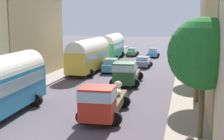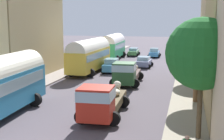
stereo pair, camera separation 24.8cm
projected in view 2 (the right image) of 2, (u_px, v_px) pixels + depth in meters
ground_plane at (128, 71)px, 39.62m from camera, size 154.00×154.00×0.00m
sidewalk_left at (74, 68)px, 41.28m from camera, size 2.50×70.00×0.14m
sidewalk_right at (187, 73)px, 37.93m from camera, size 2.50×70.00×0.14m
building_left_2 at (21, 35)px, 35.11m from camera, size 5.32×12.57×9.42m
parked_bus_1 at (89, 54)px, 38.14m from camera, size 3.48×9.92×4.07m
parked_bus_2 at (113, 46)px, 50.66m from camera, size 3.53×9.23×4.04m
cargo_truck_0 at (102, 101)px, 20.53m from camera, size 3.11×6.93×2.46m
cargo_truck_1 at (126, 73)px, 30.94m from camera, size 3.09×6.84×2.44m
car_0 at (144, 62)px, 42.58m from camera, size 2.40×3.80×1.45m
car_1 at (154, 53)px, 53.67m from camera, size 2.20×3.67×1.55m
car_2 at (112, 65)px, 38.65m from camera, size 2.36×3.85×1.68m
car_3 at (134, 52)px, 55.91m from camera, size 2.18×4.29×1.38m
pedestrian_0 at (195, 72)px, 32.52m from camera, size 0.43×0.43×1.89m
pedestrian_1 at (186, 65)px, 37.84m from camera, size 0.48×0.48×1.69m
roadside_tree_0 at (202, 54)px, 16.30m from camera, size 3.80×3.80×6.62m
roadside_tree_1 at (198, 46)px, 23.81m from camera, size 3.67×3.67×6.32m
roadside_tree_2 at (195, 37)px, 32.65m from camera, size 3.69×3.69×6.53m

